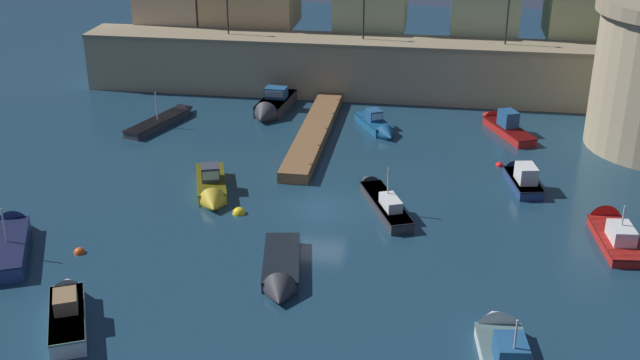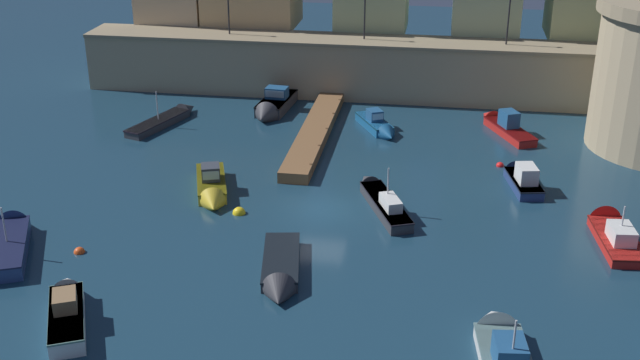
% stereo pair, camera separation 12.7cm
% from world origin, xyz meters
% --- Properties ---
extents(ground_plane, '(110.19, 110.19, 0.00)m').
position_xyz_m(ground_plane, '(0.00, 0.00, 0.00)').
color(ground_plane, '#19384C').
extents(quay_wall, '(42.40, 3.99, 4.36)m').
position_xyz_m(quay_wall, '(0.00, 20.21, 2.19)').
color(quay_wall, tan).
rests_on(quay_wall, ground).
extents(pier_dock, '(1.78, 15.41, 0.70)m').
position_xyz_m(pier_dock, '(-2.14, 10.66, 0.33)').
color(pier_dock, brown).
rests_on(pier_dock, ground).
extents(quay_lamp_0, '(0.32, 0.32, 3.35)m').
position_xyz_m(quay_lamp_0, '(-10.29, 20.21, 6.60)').
color(quay_lamp_0, black).
rests_on(quay_lamp_0, quay_wall).
extents(quay_lamp_1, '(0.32, 0.32, 3.40)m').
position_xyz_m(quay_lamp_1, '(-0.02, 20.21, 6.63)').
color(quay_lamp_1, black).
rests_on(quay_lamp_1, quay_wall).
extents(quay_lamp_2, '(0.32, 0.32, 3.56)m').
position_xyz_m(quay_lamp_2, '(10.28, 20.21, 6.72)').
color(quay_lamp_2, black).
rests_on(quay_lamp_2, quay_wall).
extents(moored_boat_0, '(3.75, 6.85, 2.87)m').
position_xyz_m(moored_boat_0, '(3.06, 1.05, 0.38)').
color(moored_boat_0, '#333338').
rests_on(moored_boat_0, ground).
extents(moored_boat_1, '(3.59, 5.62, 1.66)m').
position_xyz_m(moored_boat_1, '(-8.75, -11.76, 0.47)').
color(moored_boat_1, white).
rests_on(moored_boat_1, ground).
extents(moored_boat_2, '(3.19, 5.83, 1.89)m').
position_xyz_m(moored_boat_2, '(-6.27, 0.82, 0.44)').
color(moored_boat_2, gold).
rests_on(moored_boat_2, ground).
extents(moored_boat_3, '(2.34, 6.36, 2.06)m').
position_xyz_m(moored_boat_3, '(-5.92, 15.13, 0.50)').
color(moored_boat_3, '#333338').
rests_on(moored_boat_3, ground).
extents(moored_boat_5, '(2.56, 6.12, 1.53)m').
position_xyz_m(moored_boat_5, '(-0.71, -7.42, 0.30)').
color(moored_boat_5, '#333338').
rests_on(moored_boat_5, ground).
extents(moored_boat_6, '(3.82, 6.30, 1.95)m').
position_xyz_m(moored_boat_6, '(10.12, 13.92, 0.44)').
color(moored_boat_6, red).
rests_on(moored_boat_6, ground).
extents(moored_boat_7, '(2.61, 7.51, 3.30)m').
position_xyz_m(moored_boat_7, '(8.86, -12.04, 0.40)').
color(moored_boat_7, silver).
rests_on(moored_boat_7, ground).
extents(moored_boat_8, '(3.43, 4.98, 1.61)m').
position_xyz_m(moored_boat_8, '(1.86, 12.50, 0.39)').
color(moored_boat_8, '#195689').
rests_on(moored_boat_8, ground).
extents(moored_boat_9, '(3.36, 6.99, 2.82)m').
position_xyz_m(moored_boat_9, '(-12.68, 12.01, 0.29)').
color(moored_boat_9, '#333338').
rests_on(moored_boat_9, ground).
extents(moored_boat_10, '(2.19, 4.84, 1.86)m').
position_xyz_m(moored_boat_10, '(10.67, 5.05, 0.46)').
color(moored_boat_10, navy).
rests_on(moored_boat_10, ground).
extents(moored_boat_11, '(4.18, 6.75, 2.91)m').
position_xyz_m(moored_boat_11, '(-14.25, -6.36, 0.41)').
color(moored_boat_11, navy).
rests_on(moored_boat_11, ground).
extents(moored_boat_13, '(2.26, 6.06, 2.81)m').
position_xyz_m(moored_boat_13, '(14.66, -0.69, 0.35)').
color(moored_boat_13, red).
rests_on(moored_boat_13, ground).
extents(mooring_buoy_0, '(0.69, 0.69, 0.69)m').
position_xyz_m(mooring_buoy_0, '(-4.23, -1.15, 0.00)').
color(mooring_buoy_0, yellow).
rests_on(mooring_buoy_0, ground).
extents(mooring_buoy_1, '(0.49, 0.49, 0.49)m').
position_xyz_m(mooring_buoy_1, '(9.66, 7.62, 0.00)').
color(mooring_buoy_1, red).
rests_on(mooring_buoy_1, ground).
extents(mooring_buoy_2, '(0.53, 0.53, 0.53)m').
position_xyz_m(mooring_buoy_2, '(-10.69, -6.47, 0.00)').
color(mooring_buoy_2, '#EA4C19').
rests_on(mooring_buoy_2, ground).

